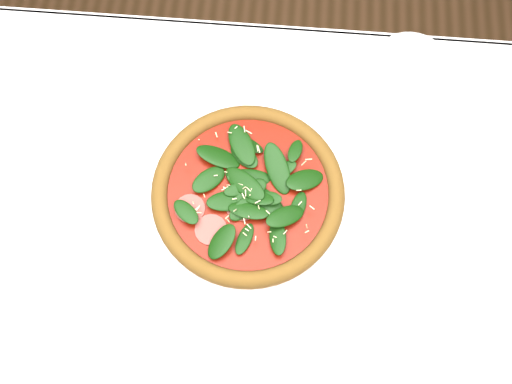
{
  "coord_description": "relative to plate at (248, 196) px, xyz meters",
  "views": [
    {
      "loc": [
        0.05,
        -0.21,
        1.58
      ],
      "look_at": [
        0.02,
        0.08,
        0.77
      ],
      "focal_mm": 40.0,
      "sensor_mm": 36.0,
      "label": 1
    }
  ],
  "objects": [
    {
      "name": "napkin",
      "position": [
        -0.17,
        -0.2,
        -0.0
      ],
      "size": [
        0.17,
        0.09,
        0.01
      ],
      "primitive_type": "cube",
      "rotation": [
        0.0,
        0.0,
        0.07
      ],
      "color": "white",
      "rests_on": "dining_table"
    },
    {
      "name": "pizza",
      "position": [
        0.0,
        -0.0,
        0.02
      ],
      "size": [
        0.32,
        0.32,
        0.04
      ],
      "rotation": [
        0.0,
        0.0,
        0.11
      ],
      "color": "#935C23",
      "rests_on": "plate"
    },
    {
      "name": "dining_table",
      "position": [
        -0.01,
        -0.08,
        -0.11
      ],
      "size": [
        1.21,
        0.81,
        0.75
      ],
      "color": "white",
      "rests_on": "ground"
    },
    {
      "name": "ground",
      "position": [
        -0.01,
        -0.08,
        -0.76
      ],
      "size": [
        6.0,
        6.0,
        0.0
      ],
      "primitive_type": "plane",
      "color": "brown",
      "rests_on": "ground"
    },
    {
      "name": "saucer_far",
      "position": [
        0.25,
        0.26,
        -0.0
      ],
      "size": [
        0.13,
        0.13,
        0.01
      ],
      "color": "white",
      "rests_on": "dining_table"
    },
    {
      "name": "plate",
      "position": [
        0.0,
        0.0,
        0.0
      ],
      "size": [
        0.34,
        0.34,
        0.01
      ],
      "color": "white",
      "rests_on": "dining_table"
    },
    {
      "name": "fork",
      "position": [
        -0.17,
        -0.17,
        0.01
      ],
      "size": [
        0.03,
        0.16,
        0.0
      ],
      "rotation": [
        0.0,
        0.0,
        0.08
      ],
      "color": "silver",
      "rests_on": "napkin"
    }
  ]
}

